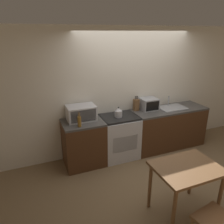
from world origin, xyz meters
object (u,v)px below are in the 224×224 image
object	(u,v)px
microwave	(81,113)
dining_table	(186,174)
toaster_oven	(149,104)
bottle	(79,121)
stove_range	(119,137)
kettle	(118,113)

from	to	relation	value
microwave	dining_table	size ratio (longest dim) A/B	0.61
dining_table	toaster_oven	bearing A→B (deg)	74.25
bottle	toaster_oven	size ratio (longest dim) A/B	0.74
toaster_oven	dining_table	bearing A→B (deg)	-105.75
stove_range	dining_table	xyz separation A→B (m)	(0.22, -1.76, 0.22)
bottle	dining_table	size ratio (longest dim) A/B	0.29
bottle	toaster_oven	xyz separation A→B (m)	(1.61, 0.33, 0.02)
dining_table	microwave	bearing A→B (deg)	117.21
microwave	toaster_oven	bearing A→B (deg)	1.08
kettle	toaster_oven	distance (m)	0.80
toaster_oven	dining_table	world-z (taller)	toaster_oven
bottle	toaster_oven	distance (m)	1.64
stove_range	kettle	world-z (taller)	kettle
microwave	bottle	distance (m)	0.32
toaster_oven	microwave	bearing A→B (deg)	-178.92
toaster_oven	dining_table	size ratio (longest dim) A/B	0.40
kettle	microwave	xyz separation A→B (m)	(-0.71, 0.13, 0.05)
stove_range	microwave	distance (m)	0.96
bottle	stove_range	bearing A→B (deg)	12.96
toaster_oven	dining_table	xyz separation A→B (m)	(-0.53, -1.89, -0.36)
kettle	bottle	world-z (taller)	bottle
stove_range	toaster_oven	size ratio (longest dim) A/B	2.55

